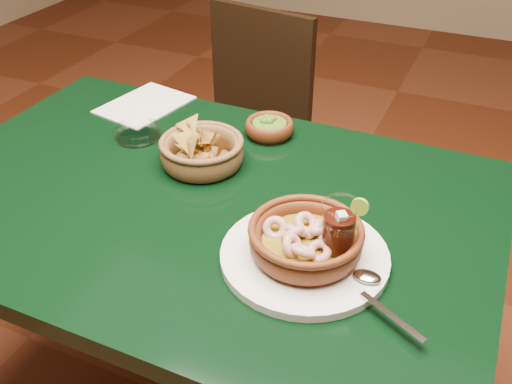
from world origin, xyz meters
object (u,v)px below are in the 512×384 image
at_px(dining_chair, 242,134).
at_px(chip_basket, 202,151).
at_px(shrimp_plate, 306,244).
at_px(cola_drink, 338,238).
at_px(dining_table, 201,233).

height_order(dining_chair, chip_basket, dining_chair).
relative_size(dining_chair, shrimp_plate, 2.31).
relative_size(shrimp_plate, cola_drink, 2.46).
distance_m(dining_table, cola_drink, 0.38).
relative_size(dining_chair, chip_basket, 4.05).
bearing_deg(shrimp_plate, dining_table, 160.01).
bearing_deg(dining_chair, shrimp_plate, -57.79).
height_order(shrimp_plate, cola_drink, cola_drink).
distance_m(dining_table, shrimp_plate, 0.32).
relative_size(chip_basket, cola_drink, 1.40).
xyz_separation_m(dining_chair, shrimp_plate, (0.51, -0.80, 0.30)).
height_order(chip_basket, cola_drink, cola_drink).
xyz_separation_m(dining_table, shrimp_plate, (0.27, -0.10, 0.13)).
xyz_separation_m(shrimp_plate, chip_basket, (-0.32, 0.21, -0.00)).
height_order(dining_chair, shrimp_plate, dining_chair).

